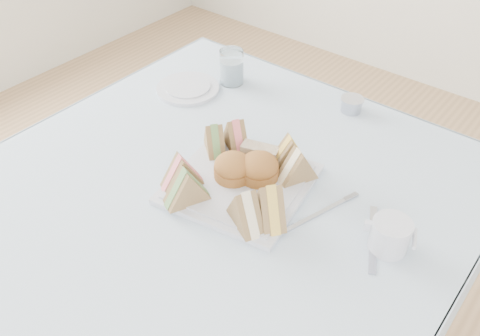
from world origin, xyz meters
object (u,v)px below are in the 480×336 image
Objects in this scene: serving_plate at (240,184)px; water_glass at (232,67)px; creamer_jug at (390,235)px; table at (224,290)px.

water_glass is (-0.29, 0.33, 0.04)m from serving_plate.
table is at bearing 168.21° from creamer_jug.
table is at bearing -53.97° from water_glass.
table is 0.38m from serving_plate.
serving_plate is 0.44m from water_glass.
water_glass is 1.30× the size of creamer_jug.
table is 3.22× the size of serving_plate.
serving_plate is 0.33m from creamer_jug.
creamer_jug is at bearing -3.56° from serving_plate.
water_glass is at bearing 121.46° from serving_plate.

